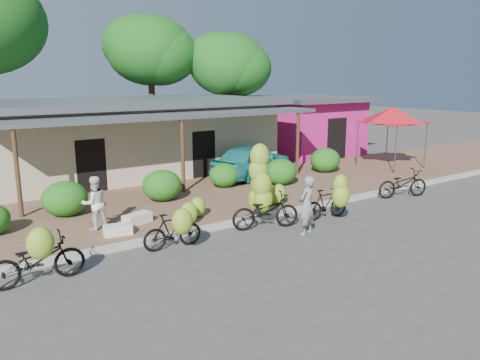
% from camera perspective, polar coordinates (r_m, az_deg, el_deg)
% --- Properties ---
extents(ground, '(100.00, 100.00, 0.00)m').
position_cam_1_polar(ground, '(12.78, 6.13, -7.40)').
color(ground, '#44413F').
rests_on(ground, ground).
extents(sidewalk, '(60.00, 6.00, 0.12)m').
position_cam_1_polar(sidewalk, '(16.69, -5.10, -2.41)').
color(sidewalk, brown).
rests_on(sidewalk, ground).
extents(curb, '(60.00, 0.25, 0.15)m').
position_cam_1_polar(curb, '(14.25, 0.88, -4.91)').
color(curb, '#A8A399').
rests_on(curb, ground).
extents(shop_main, '(13.00, 8.50, 3.35)m').
position_cam_1_polar(shop_main, '(21.66, -12.98, 5.23)').
color(shop_main, '#BCB18E').
rests_on(shop_main, ground).
extents(shop_pink, '(6.00, 6.00, 3.25)m').
position_cam_1_polar(shop_pink, '(27.35, 7.98, 6.75)').
color(shop_pink, '#CF1F75').
rests_on(shop_pink, ground).
extents(tree_center_right, '(5.07, 4.94, 7.79)m').
position_cam_1_polar(tree_center_right, '(28.07, -11.38, 15.44)').
color(tree_center_right, '#452E1B').
rests_on(tree_center_right, ground).
extents(tree_near_right, '(4.72, 4.56, 6.89)m').
position_cam_1_polar(tree_near_right, '(28.16, -1.91, 14.09)').
color(tree_near_right, '#452E1B').
rests_on(tree_near_right, ground).
extents(hedge_1, '(1.40, 1.26, 1.09)m').
position_cam_1_polar(hedge_1, '(15.37, -20.58, -2.14)').
color(hedge_1, '#1C4F12').
rests_on(hedge_1, sidewalk).
extents(hedge_2, '(1.38, 1.24, 1.08)m').
position_cam_1_polar(hedge_2, '(16.38, -9.48, -0.66)').
color(hedge_2, '#1C4F12').
rests_on(hedge_2, sidewalk).
extents(hedge_3, '(1.20, 1.08, 0.94)m').
position_cam_1_polar(hedge_3, '(18.21, -1.92, 0.60)').
color(hedge_3, '#1C4F12').
rests_on(hedge_3, sidewalk).
extents(hedge_4, '(1.33, 1.20, 1.04)m').
position_cam_1_polar(hedge_4, '(18.65, 4.98, 1.00)').
color(hedge_4, '#1C4F12').
rests_on(hedge_4, sidewalk).
extents(hedge_5, '(1.40, 1.26, 1.10)m').
position_cam_1_polar(hedge_5, '(21.44, 10.34, 2.42)').
color(hedge_5, '#1C4F12').
rests_on(hedge_5, sidewalk).
extents(red_canopy, '(3.50, 3.50, 2.86)m').
position_cam_1_polar(red_canopy, '(23.12, 18.16, 7.58)').
color(red_canopy, '#59595E').
rests_on(red_canopy, sidewalk).
extents(bike_far_left, '(2.00, 1.25, 1.43)m').
position_cam_1_polar(bike_far_left, '(10.86, -23.48, -8.78)').
color(bike_far_left, black).
rests_on(bike_far_left, ground).
extents(bike_left, '(1.61, 1.15, 1.24)m').
position_cam_1_polar(bike_left, '(12.02, -8.01, -5.94)').
color(bike_left, black).
rests_on(bike_left, ground).
extents(bike_center, '(2.12, 1.44, 2.43)m').
position_cam_1_polar(bike_center, '(13.69, 2.80, -1.99)').
color(bike_center, black).
rests_on(bike_center, ground).
extents(bike_right, '(1.64, 1.19, 1.53)m').
position_cam_1_polar(bike_right, '(14.54, 10.98, -2.44)').
color(bike_right, black).
rests_on(bike_right, ground).
extents(bike_far_right, '(2.08, 1.28, 1.03)m').
position_cam_1_polar(bike_far_right, '(18.09, 19.23, -0.42)').
color(bike_far_right, black).
rests_on(bike_far_right, ground).
extents(loose_banana_a, '(0.53, 0.45, 0.66)m').
position_cam_1_polar(loose_banana_a, '(13.72, -6.25, -4.02)').
color(loose_banana_a, '#93AC2B').
rests_on(loose_banana_a, sidewalk).
extents(loose_banana_b, '(0.50, 0.43, 0.63)m').
position_cam_1_polar(loose_banana_b, '(14.39, -5.19, -3.29)').
color(loose_banana_b, '#93AC2B').
rests_on(loose_banana_b, sidewalk).
extents(loose_banana_c, '(0.57, 0.48, 0.71)m').
position_cam_1_polar(loose_banana_c, '(15.76, 4.68, -1.73)').
color(loose_banana_c, '#93AC2B').
rests_on(loose_banana_c, sidewalk).
extents(sack_near, '(0.93, 0.65, 0.30)m').
position_cam_1_polar(sack_near, '(14.05, -12.41, -4.62)').
color(sack_near, white).
rests_on(sack_near, sidewalk).
extents(sack_far, '(0.81, 0.51, 0.28)m').
position_cam_1_polar(sack_far, '(13.21, -14.67, -5.89)').
color(sack_far, white).
rests_on(sack_far, sidewalk).
extents(vendor, '(0.69, 0.55, 1.66)m').
position_cam_1_polar(vendor, '(13.15, 8.14, -3.09)').
color(vendor, gray).
rests_on(vendor, ground).
extents(bystander, '(0.77, 0.62, 1.52)m').
position_cam_1_polar(bystander, '(13.69, -17.32, -2.70)').
color(bystander, silver).
rests_on(bystander, sidewalk).
extents(teal_van, '(4.52, 2.97, 1.43)m').
position_cam_1_polar(teal_van, '(19.99, 1.49, 2.39)').
color(teal_van, '#1B7B7A').
rests_on(teal_van, sidewalk).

